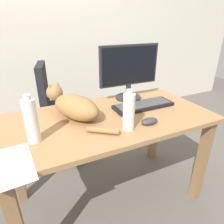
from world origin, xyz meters
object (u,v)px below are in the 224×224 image
keyboard (143,105)px  water_bottle (129,112)px  office_chair (62,118)px  computer_mouse (149,121)px  monitor (129,70)px  cat (74,105)px  spray_bottle (31,121)px

keyboard → water_bottle: water_bottle is taller
office_chair → computer_mouse: office_chair is taller
office_chair → monitor: size_ratio=1.98×
water_bottle → office_chair: bearing=102.4°
keyboard → cat: cat is taller
water_bottle → keyboard: bearing=41.8°
monitor → water_bottle: size_ratio=2.02×
computer_mouse → spray_bottle: 0.66m
computer_mouse → water_bottle: size_ratio=0.46×
office_chair → water_bottle: bearing=-77.6°
office_chair → monitor: monitor is taller
cat → water_bottle: 0.37m
office_chair → keyboard: (0.46, -0.69, 0.31)m
keyboard → water_bottle: size_ratio=1.85×
keyboard → water_bottle: 0.36m
cat → spray_bottle: spray_bottle is taller
office_chair → computer_mouse: 1.04m
monitor → keyboard: size_ratio=1.09×
computer_mouse → water_bottle: (-0.15, -0.00, 0.09)m
cat → computer_mouse: 0.48m
cat → spray_bottle: (-0.26, -0.19, 0.04)m
monitor → water_bottle: monitor is taller
office_chair → cat: office_chair is taller
keyboard → computer_mouse: size_ratio=4.00×
office_chair → spray_bottle: (-0.30, -0.82, 0.42)m
water_bottle → spray_bottle: size_ratio=0.93×
keyboard → water_bottle: (-0.26, -0.23, 0.10)m
monitor → spray_bottle: 0.83m
office_chair → monitor: bearing=-47.1°
cat → water_bottle: size_ratio=2.38×
keyboard → computer_mouse: bearing=-115.7°
water_bottle → cat: bearing=129.4°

